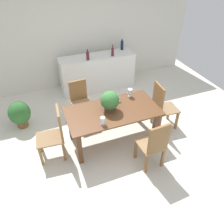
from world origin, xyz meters
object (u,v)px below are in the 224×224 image
object	(u,v)px
flower_centerpiece	(110,101)
wine_bottle_green	(122,45)
chair_far_left	(80,100)
kitchen_counter	(98,73)
dining_table	(113,116)
potted_plant_floor	(20,114)
chair_head_end	(55,132)
crystal_vase_center_near	(130,92)
crystal_vase_left	(103,120)
wine_bottle_dark	(88,56)
chair_foot_end	(162,105)
wine_bottle_clear	(113,52)
chair_near_right	(154,144)
wine_glass	(118,96)

from	to	relation	value
flower_centerpiece	wine_bottle_green	distance (m)	2.44
chair_far_left	kitchen_counter	xyz separation A→B (m)	(0.77, 1.14, -0.04)
dining_table	potted_plant_floor	world-z (taller)	dining_table
chair_head_end	crystal_vase_center_near	xyz separation A→B (m)	(1.58, 0.32, 0.29)
crystal_vase_left	flower_centerpiece	bearing A→B (deg)	53.09
kitchen_counter	wine_bottle_green	world-z (taller)	wine_bottle_green
flower_centerpiece	crystal_vase_left	world-z (taller)	flower_centerpiece
flower_centerpiece	wine_bottle_dark	bearing A→B (deg)	85.78
chair_foot_end	wine_bottle_clear	distance (m)	1.96
chair_far_left	wine_bottle_clear	world-z (taller)	wine_bottle_clear
chair_far_left	potted_plant_floor	distance (m)	1.31
wine_bottle_dark	chair_near_right	bearing A→B (deg)	-83.79
flower_centerpiece	crystal_vase_center_near	xyz separation A→B (m)	(0.54, 0.28, -0.09)
wine_bottle_dark	potted_plant_floor	xyz separation A→B (m)	(-1.77, -0.77, -0.72)
crystal_vase_center_near	wine_bottle_green	world-z (taller)	wine_bottle_green
chair_near_right	chair_head_end	bearing A→B (deg)	-33.32
chair_near_right	chair_head_end	xyz separation A→B (m)	(-1.48, 0.88, 0.01)
wine_bottle_green	dining_table	bearing A→B (deg)	-117.38
chair_head_end	crystal_vase_left	size ratio (longest dim) A/B	6.67
chair_foot_end	potted_plant_floor	world-z (taller)	chair_foot_end
crystal_vase_center_near	potted_plant_floor	size ratio (longest dim) A/B	0.28
dining_table	crystal_vase_center_near	world-z (taller)	crystal_vase_center_near
dining_table	crystal_vase_left	size ratio (longest dim) A/B	11.30
wine_bottle_dark	wine_bottle_green	bearing A→B (deg)	15.94
crystal_vase_left	potted_plant_floor	world-z (taller)	crystal_vase_left
chair_head_end	kitchen_counter	size ratio (longest dim) A/B	0.53
wine_bottle_green	kitchen_counter	bearing A→B (deg)	-169.44
flower_centerpiece	wine_bottle_dark	size ratio (longest dim) A/B	1.49
dining_table	crystal_vase_center_near	bearing A→B (deg)	32.11
chair_far_left	chair_head_end	bearing A→B (deg)	-131.60
chair_head_end	wine_glass	distance (m)	1.36
dining_table	chair_far_left	bearing A→B (deg)	114.18
chair_foot_end	chair_head_end	bearing A→B (deg)	94.17
dining_table	kitchen_counter	world-z (taller)	kitchen_counter
crystal_vase_center_near	wine_glass	bearing A→B (deg)	-166.67
chair_far_left	wine_bottle_green	size ratio (longest dim) A/B	3.21
wine_glass	wine_bottle_green	world-z (taller)	wine_bottle_green
chair_far_left	crystal_vase_left	distance (m)	1.24
chair_near_right	crystal_vase_left	bearing A→B (deg)	-42.21
dining_table	chair_foot_end	distance (m)	1.08
chair_foot_end	crystal_vase_left	size ratio (longest dim) A/B	6.84
crystal_vase_left	kitchen_counter	size ratio (longest dim) A/B	0.08
chair_head_end	flower_centerpiece	distance (m)	1.11
kitchen_counter	potted_plant_floor	xyz separation A→B (m)	(-2.05, -0.92, -0.14)
kitchen_counter	wine_bottle_clear	xyz separation A→B (m)	(0.36, -0.15, 0.58)
chair_foot_end	wine_bottle_clear	xyz separation A→B (m)	(-0.34, 1.87, 0.49)
dining_table	wine_bottle_dark	world-z (taller)	wine_bottle_dark
dining_table	chair_near_right	xyz separation A→B (m)	(0.39, -0.89, -0.05)
chair_foot_end	chair_head_end	xyz separation A→B (m)	(-2.17, -0.02, -0.01)
wine_glass	chair_near_right	bearing A→B (deg)	-80.97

